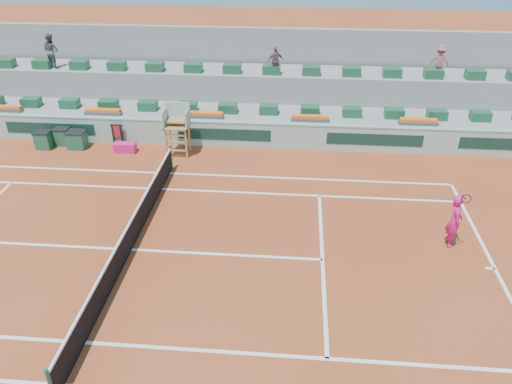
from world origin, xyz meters
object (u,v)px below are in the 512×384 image
(player_bag, at_px, (125,147))
(umpire_chair, at_px, (177,122))
(tennis_player, at_px, (455,220))
(drink_cooler_a, at_px, (77,140))

(player_bag, distance_m, umpire_chair, 2.88)
(player_bag, bearing_deg, umpire_chair, 1.71)
(player_bag, distance_m, tennis_player, 14.70)
(player_bag, xyz_separation_m, umpire_chair, (2.56, 0.08, 1.32))
(drink_cooler_a, bearing_deg, tennis_player, -22.29)
(player_bag, xyz_separation_m, tennis_player, (13.31, -6.18, 0.75))
(player_bag, bearing_deg, drink_cooler_a, 174.02)
(umpire_chair, bearing_deg, tennis_player, -30.21)
(umpire_chair, distance_m, tennis_player, 12.45)
(player_bag, relative_size, umpire_chair, 0.42)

